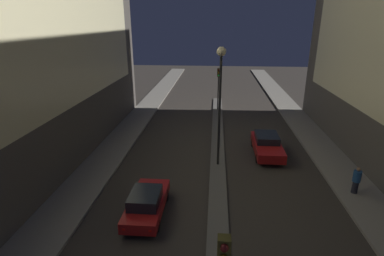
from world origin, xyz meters
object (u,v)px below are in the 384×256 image
at_px(car_left_lane, 147,203).
at_px(pedestrian_on_right_sidewalk, 356,180).
at_px(car_right_lane, 267,145).
at_px(traffic_light_mid, 218,80).
at_px(street_lamp, 220,82).

height_order(car_left_lane, pedestrian_on_right_sidewalk, pedestrian_on_right_sidewalk).
relative_size(car_right_lane, pedestrian_on_right_sidewalk, 2.96).
bearing_deg(car_right_lane, car_left_lane, -131.89).
xyz_separation_m(car_right_lane, pedestrian_on_right_sidewalk, (4.17, -5.40, 0.23)).
distance_m(traffic_light_mid, pedestrian_on_right_sidewalk, 18.76).
relative_size(car_left_lane, pedestrian_on_right_sidewalk, 2.63).
bearing_deg(traffic_light_mid, car_left_lane, -100.60).
bearing_deg(traffic_light_mid, pedestrian_on_right_sidewalk, -65.04).
height_order(street_lamp, pedestrian_on_right_sidewalk, street_lamp).
distance_m(car_right_lane, pedestrian_on_right_sidewalk, 6.83).
height_order(car_right_lane, pedestrian_on_right_sidewalk, pedestrian_on_right_sidewalk).
distance_m(street_lamp, car_right_lane, 6.69).
distance_m(car_left_lane, pedestrian_on_right_sidewalk, 11.86).
bearing_deg(pedestrian_on_right_sidewalk, car_right_lane, 127.67).
height_order(car_left_lane, car_right_lane, car_right_lane).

